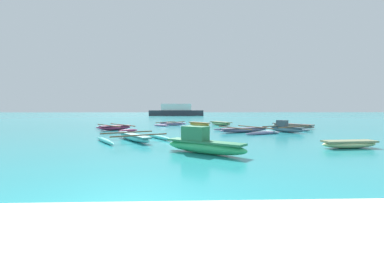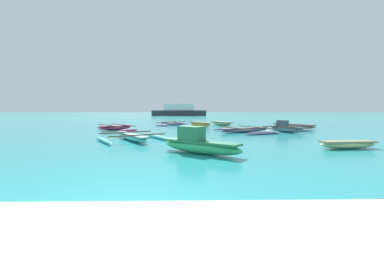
% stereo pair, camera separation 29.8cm
% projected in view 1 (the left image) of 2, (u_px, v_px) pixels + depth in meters
% --- Properties ---
extents(ground_plane, '(240.00, 240.00, 0.00)m').
position_uv_depth(ground_plane, '(111.00, 238.00, 3.34)').
color(ground_plane, teal).
extents(moored_boat_0, '(2.14, 3.35, 0.36)m').
position_uv_depth(moored_boat_0, '(221.00, 123.00, 26.36)').
color(moored_boat_0, '#98C17C').
rests_on(moored_boat_0, ground_plane).
extents(moored_boat_1, '(3.99, 3.30, 0.86)m').
position_uv_depth(moored_boat_1, '(286.00, 128.00, 18.47)').
color(moored_boat_1, slate).
rests_on(moored_boat_1, ground_plane).
extents(moored_boat_2, '(2.52, 0.88, 0.33)m').
position_uv_depth(moored_boat_2, '(349.00, 144.00, 11.01)').
color(moored_boat_2, beige).
rests_on(moored_boat_2, ground_plane).
extents(moored_boat_3, '(4.02, 4.47, 0.43)m').
position_uv_depth(moored_boat_3, '(115.00, 128.00, 20.31)').
color(moored_boat_3, '#B63969').
rests_on(moored_boat_3, ground_plane).
extents(moored_boat_4, '(4.32, 4.31, 0.40)m').
position_uv_depth(moored_boat_4, '(133.00, 137.00, 13.60)').
color(moored_boat_4, '#5ADCD9').
rests_on(moored_boat_4, ground_plane).
extents(moored_boat_5, '(3.35, 4.26, 0.35)m').
position_uv_depth(moored_boat_5, '(171.00, 124.00, 26.29)').
color(moored_boat_5, '#C195CB').
rests_on(moored_boat_5, ground_plane).
extents(moored_boat_6, '(4.33, 4.89, 0.37)m').
position_uv_depth(moored_boat_6, '(244.00, 130.00, 18.51)').
color(moored_boat_6, gray).
rests_on(moored_boat_6, ground_plane).
extents(moored_boat_7, '(3.12, 2.68, 1.02)m').
position_uv_depth(moored_boat_7, '(203.00, 144.00, 9.69)').
color(moored_boat_7, '#34BE71').
rests_on(moored_boat_7, ground_plane).
extents(moored_boat_8, '(2.12, 2.50, 0.41)m').
position_uv_depth(moored_boat_8, '(199.00, 124.00, 24.33)').
color(moored_boat_8, gold).
rests_on(moored_boat_8, ground_plane).
extents(moored_boat_9, '(2.75, 3.81, 0.38)m').
position_uv_depth(moored_boat_9, '(292.00, 126.00, 22.44)').
color(moored_boat_9, gray).
rests_on(moored_boat_9, ground_plane).
extents(distant_ferry, '(13.10, 2.88, 2.88)m').
position_uv_depth(distant_ferry, '(176.00, 111.00, 62.66)').
color(distant_ferry, '#2D333D').
rests_on(distant_ferry, ground_plane).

